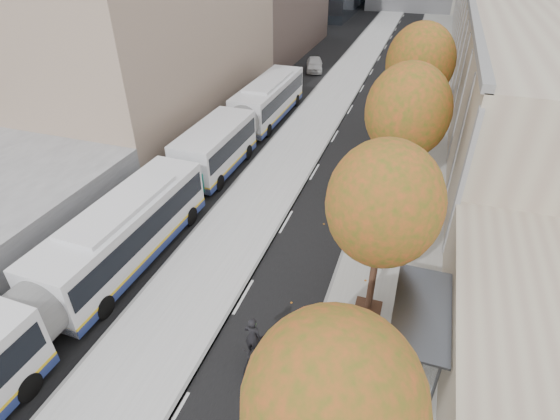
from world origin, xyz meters
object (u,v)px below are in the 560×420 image
at_px(bus_near, 62,289).
at_px(bus_far, 249,117).
at_px(distant_car, 314,64).
at_px(bus_shelter, 426,320).
at_px(cyclist, 253,347).

relative_size(bus_near, bus_far, 1.00).
bearing_deg(bus_far, distant_car, 90.72).
height_order(bus_shelter, bus_far, bus_far).
height_order(bus_near, bus_far, bus_far).
distance_m(bus_shelter, bus_near, 13.72).
relative_size(bus_shelter, cyclist, 1.98).
bearing_deg(bus_shelter, cyclist, -161.20).
bearing_deg(bus_near, distant_car, 91.08).
bearing_deg(distant_car, bus_near, -105.23).
xyz_separation_m(bus_near, bus_far, (0.15, 19.11, 0.01)).
bearing_deg(bus_near, cyclist, 4.49).
distance_m(cyclist, distant_car, 38.24).
bearing_deg(bus_shelter, bus_near, -170.06).
relative_size(bus_near, distant_car, 4.31).
bearing_deg(distant_car, bus_far, -104.99).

